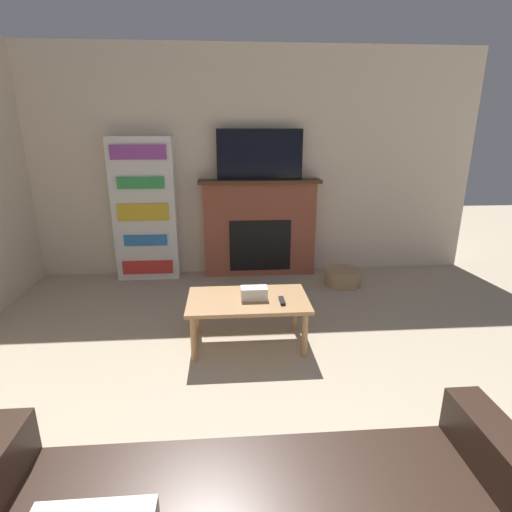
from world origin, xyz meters
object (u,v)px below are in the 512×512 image
object	(u,v)px
fireplace	(259,228)
storage_basket	(343,277)
tv	(260,155)
coffee_table	(248,304)
bookshelf	(145,210)

from	to	relation	value
fireplace	storage_basket	distance (m)	1.18
tv	coffee_table	world-z (taller)	tv
fireplace	tv	bearing A→B (deg)	-90.00
coffee_table	storage_basket	xyz separation A→B (m)	(1.20, 1.29, -0.27)
fireplace	bookshelf	bearing A→B (deg)	-179.04
tv	storage_basket	xyz separation A→B (m)	(0.96, -0.46, -1.39)
coffee_table	bookshelf	bearing A→B (deg)	122.91
fireplace	coffee_table	xyz separation A→B (m)	(-0.25, -1.77, -0.23)
fireplace	coffee_table	distance (m)	1.80
fireplace	bookshelf	distance (m)	1.40
fireplace	coffee_table	size ratio (longest dim) A/B	1.47
tv	bookshelf	distance (m)	1.52
tv	fireplace	bearing A→B (deg)	90.00
tv	bookshelf	world-z (taller)	tv
fireplace	storage_basket	world-z (taller)	fireplace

